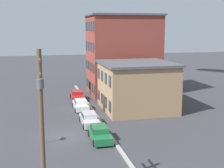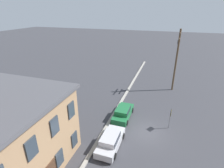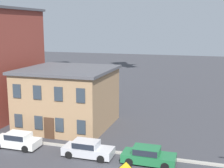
% 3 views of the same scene
% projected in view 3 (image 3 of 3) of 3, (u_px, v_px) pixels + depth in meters
% --- Properties ---
extents(kerb_strip, '(56.00, 0.36, 0.16)m').
position_uv_depth(kerb_strip, '(128.00, 154.00, 27.53)').
color(kerb_strip, '#9E998E').
rests_on(kerb_strip, ground_plane).
extents(apartment_midblock, '(9.83, 9.56, 6.57)m').
position_uv_depth(apartment_midblock, '(68.00, 97.00, 35.10)').
color(apartment_midblock, '#9E7A56').
rests_on(apartment_midblock, ground_plane).
extents(car_white, '(4.40, 1.92, 1.43)m').
position_uv_depth(car_white, '(17.00, 140.00, 29.07)').
color(car_white, silver).
rests_on(car_white, ground_plane).
extents(car_silver, '(4.40, 1.92, 1.43)m').
position_uv_depth(car_silver, '(87.00, 148.00, 27.02)').
color(car_silver, '#B7B7BC').
rests_on(car_silver, ground_plane).
extents(car_green, '(4.40, 1.92, 1.43)m').
position_uv_depth(car_green, '(148.00, 155.00, 25.63)').
color(car_green, '#1E6638').
rests_on(car_green, ground_plane).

